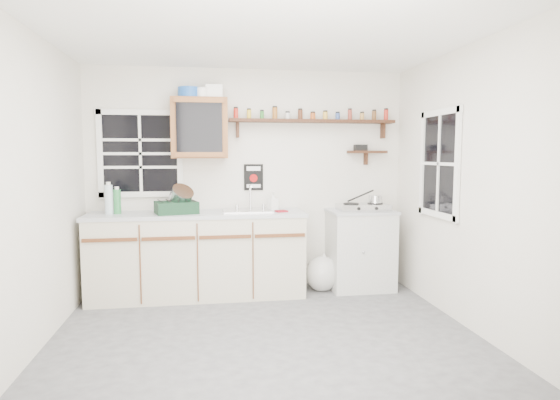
{
  "coord_description": "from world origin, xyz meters",
  "views": [
    {
      "loc": [
        -0.47,
        -3.76,
        1.54
      ],
      "look_at": [
        0.2,
        0.55,
        1.12
      ],
      "focal_mm": 30.0,
      "sensor_mm": 36.0,
      "label": 1
    }
  ],
  "objects": [
    {
      "name": "spice_shelf",
      "position": [
        0.72,
        1.51,
        1.93
      ],
      "size": [
        1.91,
        0.18,
        0.35
      ],
      "color": "black",
      "rests_on": "wall_back"
    },
    {
      "name": "upper_cabinet_clutter",
      "position": [
        -0.55,
        1.44,
        2.21
      ],
      "size": [
        0.47,
        0.24,
        0.14
      ],
      "color": "#194DA5",
      "rests_on": "upper_cabinet"
    },
    {
      "name": "soap_bottle",
      "position": [
        0.25,
        1.38,
        1.02
      ],
      "size": [
        0.12,
        0.12,
        0.2
      ],
      "primitive_type": "imported",
      "rotation": [
        0.0,
        0.0,
        0.37
      ],
      "color": "silver",
      "rests_on": "main_cabinet"
    },
    {
      "name": "sink",
      "position": [
        -0.05,
        1.3,
        0.93
      ],
      "size": [
        0.52,
        0.44,
        0.29
      ],
      "color": "silver",
      "rests_on": "main_cabinet"
    },
    {
      "name": "saucepan",
      "position": [
        1.41,
        1.31,
        1.03
      ],
      "size": [
        0.37,
        0.22,
        0.16
      ],
      "rotation": [
        0.0,
        0.0,
        -0.43
      ],
      "color": "silver",
      "rests_on": "hotplate"
    },
    {
      "name": "window_right",
      "position": [
        1.79,
        0.55,
        1.45
      ],
      "size": [
        0.03,
        0.78,
        1.08
      ],
      "color": "black",
      "rests_on": "wall_back"
    },
    {
      "name": "trash_bag",
      "position": [
        0.8,
        1.3,
        0.2
      ],
      "size": [
        0.4,
        0.36,
        0.46
      ],
      "color": "silver",
      "rests_on": "floor"
    },
    {
      "name": "secondary_shelf",
      "position": [
        1.36,
        1.52,
        1.58
      ],
      "size": [
        0.45,
        0.16,
        0.24
      ],
      "color": "black",
      "rests_on": "wall_back"
    },
    {
      "name": "warning_sign",
      "position": [
        0.05,
        1.59,
        1.28
      ],
      "size": [
        0.22,
        0.02,
        0.3
      ],
      "color": "black",
      "rests_on": "wall_back"
    },
    {
      "name": "upper_cabinet",
      "position": [
        -0.55,
        1.44,
        1.82
      ],
      "size": [
        0.6,
        0.32,
        0.65
      ],
      "color": "brown",
      "rests_on": "wall_back"
    },
    {
      "name": "room",
      "position": [
        0.0,
        0.0,
        1.25
      ],
      "size": [
        3.64,
        3.24,
        2.54
      ],
      "color": "#48484A",
      "rests_on": "ground"
    },
    {
      "name": "dish_rack",
      "position": [
        -0.79,
        1.25,
        1.02
      ],
      "size": [
        0.49,
        0.41,
        0.32
      ],
      "rotation": [
        0.0,
        0.0,
        0.25
      ],
      "color": "black",
      "rests_on": "main_cabinet"
    },
    {
      "name": "rag",
      "position": [
        0.31,
        1.21,
        0.93
      ],
      "size": [
        0.14,
        0.13,
        0.02
      ],
      "primitive_type": "cube",
      "rotation": [
        0.0,
        0.0,
        0.29
      ],
      "color": "maroon",
      "rests_on": "main_cabinet"
    },
    {
      "name": "window_back",
      "position": [
        -1.2,
        1.59,
        1.55
      ],
      "size": [
        0.93,
        0.03,
        0.98
      ],
      "color": "black",
      "rests_on": "wall_back"
    },
    {
      "name": "water_bottles",
      "position": [
        -1.46,
        1.3,
        1.07
      ],
      "size": [
        0.16,
        0.09,
        0.34
      ],
      "color": "silver",
      "rests_on": "main_cabinet"
    },
    {
      "name": "right_cabinet",
      "position": [
        1.25,
        1.32,
        0.46
      ],
      "size": [
        0.73,
        0.57,
        0.91
      ],
      "color": "#B7B7B0",
      "rests_on": "floor"
    },
    {
      "name": "main_cabinet",
      "position": [
        -0.58,
        1.3,
        0.46
      ],
      "size": [
        2.31,
        0.63,
        0.92
      ],
      "color": "beige",
      "rests_on": "floor"
    },
    {
      "name": "hotplate",
      "position": [
        1.27,
        1.3,
        0.95
      ],
      "size": [
        0.57,
        0.31,
        0.08
      ],
      "rotation": [
        0.0,
        0.0,
        0.0
      ],
      "color": "silver",
      "rests_on": "right_cabinet"
    }
  ]
}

